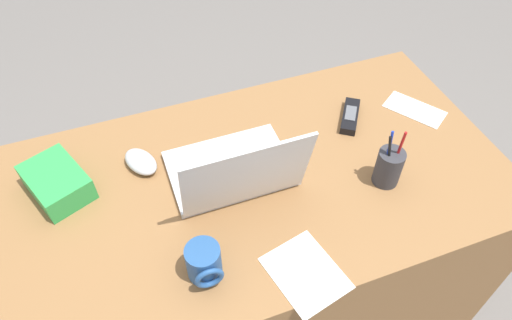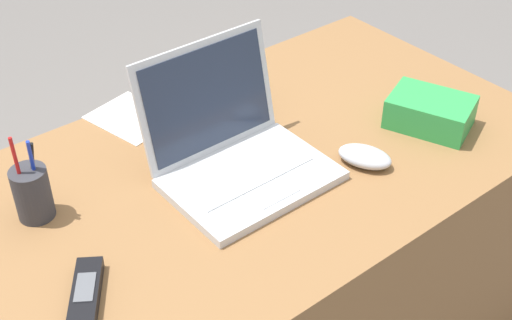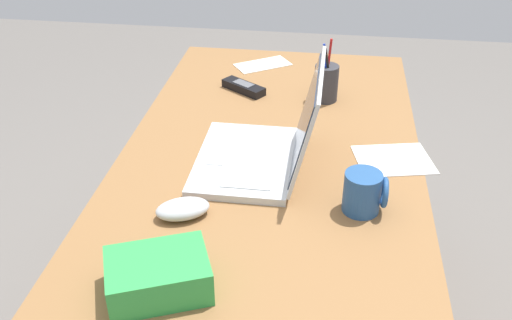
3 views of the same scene
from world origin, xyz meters
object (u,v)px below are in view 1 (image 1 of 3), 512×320
object	(u,v)px
computer_mouse	(141,162)
cordless_phone	(350,116)
laptop	(235,170)
pen_holder	(389,167)
coffee_mug_white	(204,263)
snack_bag	(57,182)

from	to	relation	value
computer_mouse	cordless_phone	distance (m)	0.62
laptop	pen_holder	distance (m)	0.39
coffee_mug_white	pen_holder	size ratio (longest dim) A/B	0.50
coffee_mug_white	pen_holder	distance (m)	0.53
cordless_phone	snack_bag	size ratio (longest dim) A/B	0.80
snack_bag	laptop	bearing A→B (deg)	162.89
laptop	computer_mouse	bearing A→B (deg)	-33.30
coffee_mug_white	pen_holder	bearing A→B (deg)	-169.45
pen_holder	laptop	bearing A→B (deg)	-18.97
cordless_phone	snack_bag	world-z (taller)	snack_bag
laptop	cordless_phone	bearing A→B (deg)	-163.93
laptop	snack_bag	world-z (taller)	laptop
computer_mouse	pen_holder	distance (m)	0.66
laptop	snack_bag	distance (m)	0.46
pen_holder	snack_bag	world-z (taller)	pen_holder
computer_mouse	coffee_mug_white	size ratio (longest dim) A/B	1.24
laptop	pen_holder	size ratio (longest dim) A/B	1.79
cordless_phone	coffee_mug_white	bearing A→B (deg)	31.91
coffee_mug_white	pen_holder	xyz separation A→B (m)	(-0.52, -0.10, 0.01)
coffee_mug_white	cordless_phone	xyz separation A→B (m)	(-0.55, -0.34, -0.03)
coffee_mug_white	snack_bag	world-z (taller)	coffee_mug_white
cordless_phone	computer_mouse	bearing A→B (deg)	-2.77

